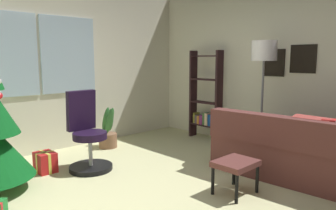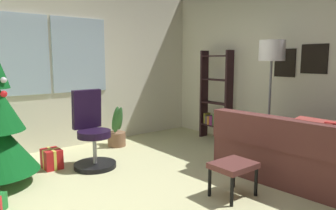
# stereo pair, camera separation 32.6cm
# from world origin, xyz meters

# --- Properties ---
(ground_plane) EXTENTS (4.74, 5.15, 0.10)m
(ground_plane) POSITION_xyz_m (0.00, 0.00, -0.05)
(ground_plane) COLOR beige
(wall_back_with_windows) EXTENTS (4.74, 0.12, 2.75)m
(wall_back_with_windows) POSITION_xyz_m (-0.02, 2.62, 1.38)
(wall_back_with_windows) COLOR silver
(wall_back_with_windows) RESTS_ON ground_plane
(wall_right_with_frames) EXTENTS (0.12, 5.15, 2.75)m
(wall_right_with_frames) POSITION_xyz_m (2.42, -0.00, 1.38)
(wall_right_with_frames) COLOR silver
(wall_right_with_frames) RESTS_ON ground_plane
(couch) EXTENTS (1.57, 2.04, 0.83)m
(couch) POSITION_xyz_m (1.55, -0.76, 0.30)
(couch) COLOR #582D29
(couch) RESTS_ON ground_plane
(footstool) EXTENTS (0.45, 0.36, 0.37)m
(footstool) POSITION_xyz_m (0.52, -0.38, 0.31)
(footstool) COLOR #582D29
(footstool) RESTS_ON ground_plane
(gift_box_red) EXTENTS (0.23, 0.29, 0.27)m
(gift_box_red) POSITION_xyz_m (-0.69, 1.70, 0.13)
(gift_box_red) COLOR red
(gift_box_red) RESTS_ON ground_plane
(office_chair) EXTENTS (0.56, 0.56, 1.04)m
(office_chair) POSITION_xyz_m (-0.23, 1.42, 0.40)
(office_chair) COLOR black
(office_chair) RESTS_ON ground_plane
(bookshelf) EXTENTS (0.18, 0.64, 1.60)m
(bookshelf) POSITION_xyz_m (2.15, 1.40, 0.70)
(bookshelf) COLOR black
(bookshelf) RESTS_ON ground_plane
(floor_lamp) EXTENTS (0.35, 0.35, 1.70)m
(floor_lamp) POSITION_xyz_m (1.80, 0.07, 1.44)
(floor_lamp) COLOR slate
(floor_lamp) RESTS_ON ground_plane
(potted_plant) EXTENTS (0.34, 0.42, 0.69)m
(potted_plant) POSITION_xyz_m (0.55, 2.14, 0.24)
(potted_plant) COLOR brown
(potted_plant) RESTS_ON ground_plane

